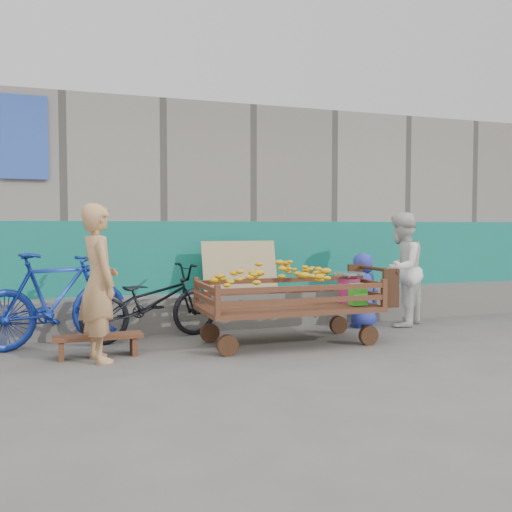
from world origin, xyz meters
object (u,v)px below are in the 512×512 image
object	(u,v)px
bicycle_dark	(151,302)
bicycle_blue	(55,299)
child	(363,290)
bench	(98,341)
vendor_man	(99,283)
woman	(401,269)
banana_cart	(285,289)

from	to	relation	value
bicycle_dark	bicycle_blue	size ratio (longest dim) A/B	0.97
bicycle_dark	child	bearing A→B (deg)	-104.65
bicycle_dark	bench	bearing A→B (deg)	124.64
bicycle_blue	bicycle_dark	bearing A→B (deg)	-111.21
vendor_man	bicycle_blue	bearing A→B (deg)	11.91
bench	woman	distance (m)	4.04
woman	child	world-z (taller)	woman
banana_cart	bicycle_blue	size ratio (longest dim) A/B	1.24
bench	child	bearing A→B (deg)	10.30
woman	bicycle_dark	distance (m)	3.33
bench	bicycle_blue	world-z (taller)	bicycle_blue
banana_cart	bench	xyz separation A→B (m)	(-2.05, 0.05, -0.46)
woman	bicycle_blue	size ratio (longest dim) A/B	0.87
bench	woman	xyz separation A→B (m)	(3.96, 0.55, 0.60)
bench	bicycle_dark	xyz separation A→B (m)	(0.65, 0.71, 0.28)
bicycle_blue	bench	bearing A→B (deg)	-170.80
banana_cart	woman	bearing A→B (deg)	17.26
vendor_man	child	xyz separation A→B (m)	(3.42, 0.82, -0.29)
child	bicycle_dark	xyz separation A→B (m)	(-2.77, 0.09, -0.05)
bicycle_blue	banana_cart	bearing A→B (deg)	-128.30
child	bicycle_blue	size ratio (longest dim) A/B	0.56
bench	bicycle_blue	size ratio (longest dim) A/B	0.51
banana_cart	woman	distance (m)	2.00
vendor_man	woman	xyz separation A→B (m)	(3.95, 0.74, -0.02)
woman	bicycle_blue	distance (m)	4.38
vendor_man	woman	size ratio (longest dim) A/B	1.02
banana_cart	child	size ratio (longest dim) A/B	2.21
banana_cart	child	xyz separation A→B (m)	(1.38, 0.67, -0.13)
bicycle_blue	child	bearing A→B (deg)	-112.52
vendor_man	woman	distance (m)	4.02
banana_cart	vendor_man	bearing A→B (deg)	-175.89
child	bicycle_dark	size ratio (longest dim) A/B	0.58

